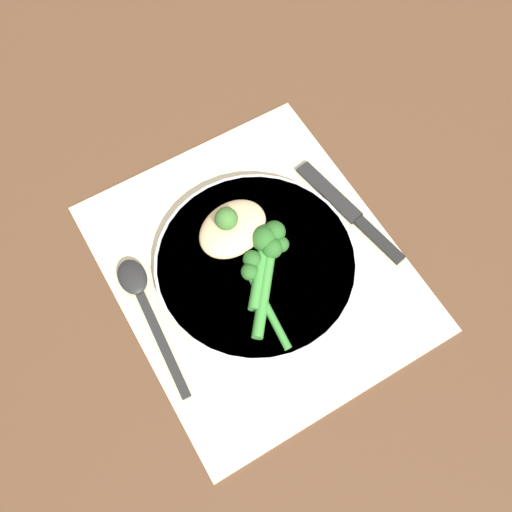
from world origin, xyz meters
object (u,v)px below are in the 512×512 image
Objects in this scene: plate at (256,263)px; broccoli_stalk_rear at (265,244)px; broccoli_stalk_left at (267,255)px; broccoli_stalk_right at (257,280)px; chicken_fillet at (233,229)px; spoon at (140,293)px; knife at (351,213)px.

broccoli_stalk_rear is at bearing 117.15° from plate.
broccoli_stalk_left is 1.00× the size of broccoli_stalk_right.
chicken_fillet is 0.14m from spoon.
broccoli_stalk_rear is at bearing 165.93° from knife.
chicken_fillet is 0.87× the size of broccoli_stalk_right.
broccoli_stalk_right is 0.14m from spoon.
broccoli_stalk_right is 0.64× the size of spoon.
knife is at bearing 90.35° from plate.
plate is at bearing -11.43° from spoon.
broccoli_stalk_left is 0.03m from broccoli_stalk_right.
broccoli_stalk_left reaches higher than chicken_fillet.
plate is 1.36× the size of knife.
broccoli_stalk_rear is at bearing -6.34° from spoon.
broccoli_stalk_right is 0.66× the size of knife.
knife is 0.28m from spoon.
plate is 1.32× the size of spoon.
chicken_fillet is 0.07m from broccoli_stalk_right.
plate is 0.14m from spoon.
plate is 0.14m from knife.
broccoli_stalk_rear is 0.16m from spoon.
broccoli_stalk_left reaches higher than broccoli_stalk_rear.
broccoli_stalk_rear is 0.55× the size of knife.
broccoli_stalk_left reaches higher than plate.
chicken_fillet is 0.57× the size of knife.
broccoli_stalk_left is at bearing -73.87° from broccoli_stalk_rear.
plate is 2.38× the size of chicken_fillet.
broccoli_stalk_rear is 0.13m from knife.
spoon is (-0.04, -0.15, -0.02)m from broccoli_stalk_left.
broccoli_stalk_left is at bearing 70.61° from plate.
broccoli_stalk_rear is 0.53× the size of spoon.
plate is 2.06× the size of broccoli_stalk_left.
chicken_fillet is 0.05m from broccoli_stalk_left.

